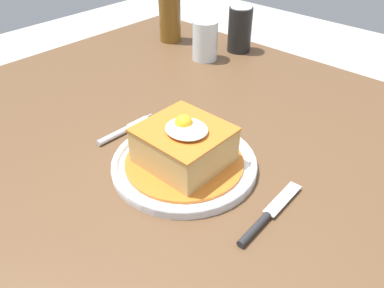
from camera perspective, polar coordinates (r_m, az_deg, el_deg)
dining_table at (r=0.79m, az=3.17°, el=-6.38°), size 1.34×1.01×0.72m
main_plate at (r=0.69m, az=-1.12°, el=-2.81°), size 0.26×0.26×0.02m
sandwich_meal at (r=0.67m, az=-1.16°, el=-0.40°), size 0.21×0.21×0.10m
fork at (r=0.79m, az=-10.08°, el=1.84°), size 0.02×0.14×0.01m
knife at (r=0.60m, az=10.33°, el=-10.85°), size 0.02×0.17×0.01m
soda_can at (r=1.15m, az=6.98°, el=16.25°), size 0.07×0.07×0.12m
beer_bottle_amber_far at (r=1.21m, az=-3.29°, el=19.28°), size 0.06×0.06×0.27m
drinking_glass at (r=1.09m, az=1.89°, el=14.49°), size 0.07×0.07×0.10m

